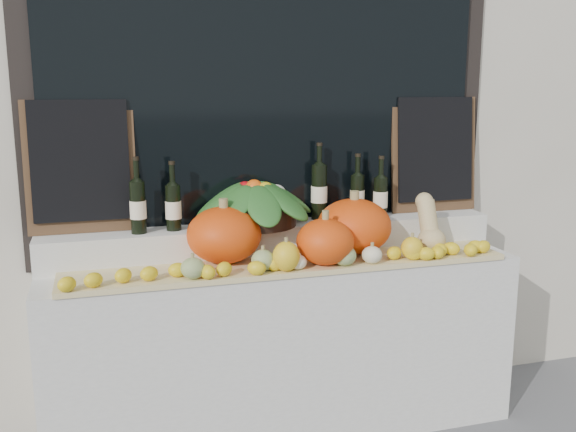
{
  "coord_description": "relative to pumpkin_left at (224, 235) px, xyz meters",
  "views": [
    {
      "loc": [
        -0.84,
        -1.37,
        1.73
      ],
      "look_at": [
        0.0,
        1.45,
        1.12
      ],
      "focal_mm": 40.0,
      "sensor_mm": 36.0,
      "label": 1
    }
  ],
  "objects": [
    {
      "name": "display_sill",
      "position": [
        0.3,
        0.02,
        -0.6
      ],
      "size": [
        2.3,
        0.55,
        0.88
      ],
      "primitive_type": "cube",
      "color": "silver",
      "rests_on": "ground"
    },
    {
      "name": "rear_tier",
      "position": [
        0.3,
        0.17,
        -0.08
      ],
      "size": [
        2.3,
        0.25,
        0.16
      ],
      "primitive_type": "cube",
      "color": "silver",
      "rests_on": "display_sill"
    },
    {
      "name": "straw_bedding",
      "position": [
        0.3,
        -0.1,
        -0.14
      ],
      "size": [
        2.1,
        0.32,
        0.02
      ],
      "primitive_type": "cube",
      "color": "tan",
      "rests_on": "display_sill"
    },
    {
      "name": "pumpkin_left",
      "position": [
        0.0,
        0.0,
        0.0
      ],
      "size": [
        0.36,
        0.36,
        0.26
      ],
      "primitive_type": "ellipsoid",
      "rotation": [
        0.0,
        0.0,
        0.03
      ],
      "color": "#E8490C",
      "rests_on": "straw_bedding"
    },
    {
      "name": "pumpkin_right",
      "position": [
        0.65,
        -0.02,
        0.0
      ],
      "size": [
        0.38,
        0.38,
        0.27
      ],
      "primitive_type": "ellipsoid",
      "rotation": [
        0.0,
        0.0,
        -0.04
      ],
      "color": "#E8490C",
      "rests_on": "straw_bedding"
    },
    {
      "name": "pumpkin_center",
      "position": [
        0.44,
        -0.17,
        -0.02
      ],
      "size": [
        0.31,
        0.31,
        0.22
      ],
      "primitive_type": "ellipsoid",
      "rotation": [
        0.0,
        0.0,
        0.17
      ],
      "color": "#E8490C",
      "rests_on": "straw_bedding"
    },
    {
      "name": "butternut_squash",
      "position": [
        1.02,
        -0.09,
        -0.01
      ],
      "size": [
        0.14,
        0.2,
        0.29
      ],
      "color": "tan",
      "rests_on": "straw_bedding"
    },
    {
      "name": "decorative_gourds",
      "position": [
        0.35,
        -0.21,
        -0.08
      ],
      "size": [
        1.16,
        0.15,
        0.16
      ],
      "color": "#39691F",
      "rests_on": "straw_bedding"
    },
    {
      "name": "lemon_heap",
      "position": [
        0.3,
        -0.21,
        -0.1
      ],
      "size": [
        2.2,
        0.16,
        0.06
      ],
      "primitive_type": null,
      "color": "yellow",
      "rests_on": "straw_bedding"
    },
    {
      "name": "produce_bowl",
      "position": [
        0.19,
        0.16,
        0.12
      ],
      "size": [
        0.63,
        0.63,
        0.24
      ],
      "color": "black",
      "rests_on": "rear_tier"
    },
    {
      "name": "wine_bottle_far_left",
      "position": [
        -0.38,
        0.14,
        0.13
      ],
      "size": [
        0.08,
        0.08,
        0.36
      ],
      "color": "black",
      "rests_on": "rear_tier"
    },
    {
      "name": "wine_bottle_near_left",
      "position": [
        -0.21,
        0.16,
        0.12
      ],
      "size": [
        0.08,
        0.08,
        0.33
      ],
      "color": "black",
      "rests_on": "rear_tier"
    },
    {
      "name": "wine_bottle_tall",
      "position": [
        0.54,
        0.2,
        0.15
      ],
      "size": [
        0.08,
        0.08,
        0.4
      ],
      "color": "black",
      "rests_on": "rear_tier"
    },
    {
      "name": "wine_bottle_near_right",
      "position": [
        0.75,
        0.2,
        0.12
      ],
      "size": [
        0.08,
        0.08,
        0.33
      ],
      "color": "black",
      "rests_on": "rear_tier"
    },
    {
      "name": "wine_bottle_far_right",
      "position": [
        0.86,
        0.16,
        0.11
      ],
      "size": [
        0.08,
        0.08,
        0.32
      ],
      "color": "black",
      "rests_on": "rear_tier"
    },
    {
      "name": "chalkboard_left",
      "position": [
        -0.62,
        0.24,
        0.33
      ],
      "size": [
        0.5,
        0.08,
        0.62
      ],
      "rotation": [
        -0.09,
        0.0,
        0.0
      ],
      "color": "#4C331E",
      "rests_on": "rear_tier"
    },
    {
      "name": "chalkboard_right",
      "position": [
        1.22,
        0.24,
        0.33
      ],
      "size": [
        0.5,
        0.08,
        0.62
      ],
      "rotation": [
        -0.09,
        0.0,
        0.0
      ],
      "color": "#4C331E",
      "rests_on": "rear_tier"
    }
  ]
}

